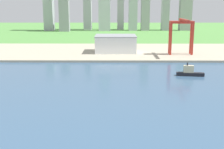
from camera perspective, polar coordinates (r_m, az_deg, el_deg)
name	(u,v)px	position (r m, az deg, el deg)	size (l,w,h in m)	color
ground_plane	(119,95)	(213.72, 1.25, -3.93)	(2400.00, 2400.00, 0.00)	#538F42
water_bay	(120,130)	(157.35, 1.58, -10.35)	(840.00, 360.00, 0.15)	#385675
industrial_pier	(116,52)	(399.02, 0.84, 4.31)	(840.00, 140.00, 2.50)	#ABA28A
tugboat_small	(190,72)	(277.78, 14.26, 0.43)	(24.35, 7.47, 11.76)	black
port_crane_red	(182,29)	(373.06, 12.88, 8.34)	(28.02, 45.40, 42.42)	#B72D23
warehouse_main	(116,44)	(387.07, 0.67, 5.79)	(51.14, 41.00, 20.93)	white
distant_skyline	(116,5)	(723.87, 0.71, 12.80)	(341.01, 67.72, 153.13)	#A2A5AE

